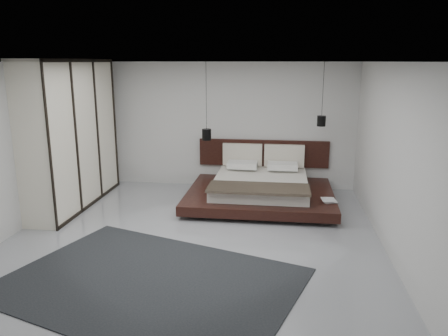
# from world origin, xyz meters

# --- Properties ---
(floor) EXTENTS (6.00, 6.00, 0.00)m
(floor) POSITION_xyz_m (0.00, 0.00, 0.00)
(floor) COLOR #97999F
(floor) RESTS_ON ground
(ceiling) EXTENTS (6.00, 6.00, 0.00)m
(ceiling) POSITION_xyz_m (0.00, 0.00, 2.80)
(ceiling) COLOR white
(ceiling) RESTS_ON wall_back
(wall_back) EXTENTS (6.00, 0.00, 6.00)m
(wall_back) POSITION_xyz_m (0.00, 3.00, 1.40)
(wall_back) COLOR silver
(wall_back) RESTS_ON floor
(wall_front) EXTENTS (6.00, 0.00, 6.00)m
(wall_front) POSITION_xyz_m (0.00, -3.00, 1.40)
(wall_front) COLOR silver
(wall_front) RESTS_ON floor
(wall_left) EXTENTS (0.00, 6.00, 6.00)m
(wall_left) POSITION_xyz_m (-3.00, 0.00, 1.40)
(wall_left) COLOR silver
(wall_left) RESTS_ON floor
(wall_right) EXTENTS (0.00, 6.00, 6.00)m
(wall_right) POSITION_xyz_m (3.00, 0.00, 1.40)
(wall_right) COLOR silver
(wall_right) RESTS_ON floor
(lattice_screen) EXTENTS (0.05, 0.90, 2.60)m
(lattice_screen) POSITION_xyz_m (-2.95, 2.45, 1.30)
(lattice_screen) COLOR black
(lattice_screen) RESTS_ON floor
(bed) EXTENTS (2.90, 2.44, 1.10)m
(bed) POSITION_xyz_m (0.98, 1.90, 0.30)
(bed) COLOR black
(bed) RESTS_ON floor
(book_lower) EXTENTS (0.28, 0.35, 0.03)m
(book_lower) POSITION_xyz_m (2.17, 1.23, 0.28)
(book_lower) COLOR #99724C
(book_lower) RESTS_ON bed
(book_upper) EXTENTS (0.23, 0.30, 0.02)m
(book_upper) POSITION_xyz_m (2.15, 1.20, 0.31)
(book_upper) COLOR #99724C
(book_upper) RESTS_ON book_lower
(pendant_left) EXTENTS (0.20, 0.20, 1.63)m
(pendant_left) POSITION_xyz_m (-0.21, 2.37, 1.29)
(pendant_left) COLOR black
(pendant_left) RESTS_ON ceiling
(pendant_right) EXTENTS (0.18, 0.18, 1.29)m
(pendant_right) POSITION_xyz_m (2.17, 2.37, 1.63)
(pendant_right) COLOR black
(pendant_right) RESTS_ON ceiling
(wardrobe) EXTENTS (0.68, 2.90, 2.85)m
(wardrobe) POSITION_xyz_m (-2.70, 1.26, 1.42)
(wardrobe) COLOR white
(wardrobe) RESTS_ON floor
(rug) EXTENTS (4.35, 3.68, 0.02)m
(rug) POSITION_xyz_m (-0.27, -1.70, 0.01)
(rug) COLOR black
(rug) RESTS_ON floor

